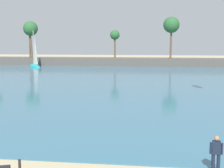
% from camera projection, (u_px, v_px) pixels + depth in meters
% --- Properties ---
extents(sea, '(220.00, 100.73, 0.06)m').
position_uv_depth(sea, '(131.00, 69.00, 64.25)').
color(sea, '#386B84').
rests_on(sea, ground).
extents(palm_headland, '(118.62, 6.50, 13.43)m').
position_uv_depth(palm_headland, '(143.00, 51.00, 73.70)').
color(palm_headland, '#514C47').
rests_on(palm_headland, ground).
extents(person_at_waterline, '(0.55, 0.24, 1.67)m').
position_uv_depth(person_at_waterline, '(216.00, 153.00, 13.38)').
color(person_at_waterline, '#141E33').
rests_on(person_at_waterline, ground).
extents(sailboat_near_shore, '(5.06, 5.83, 8.66)m').
position_uv_depth(sailboat_near_shore, '(35.00, 63.00, 70.49)').
color(sailboat_near_shore, teal).
rests_on(sailboat_near_shore, sea).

